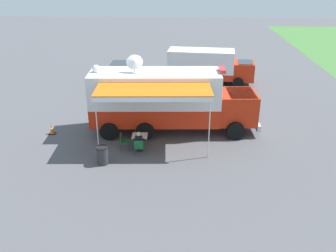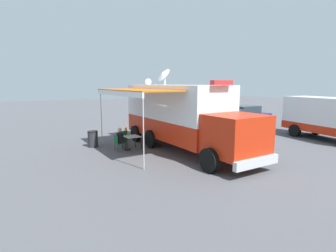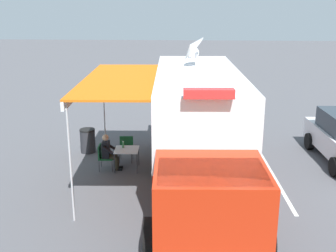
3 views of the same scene
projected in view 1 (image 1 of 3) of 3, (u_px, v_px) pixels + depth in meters
ground_plane at (156, 130)px, 21.83m from camera, size 100.00×100.00×0.00m
lot_stripe at (158, 114)px, 24.17m from camera, size 0.34×4.80×0.01m
command_truck at (168, 99)px, 21.02m from camera, size 5.21×9.59×4.53m
folding_table at (140, 136)px, 19.43m from camera, size 0.84×0.84×0.73m
water_bottle at (136, 135)px, 19.24m from camera, size 0.07×0.07×0.22m
folding_chair_at_table at (139, 146)px, 18.76m from camera, size 0.50×0.50×0.87m
folding_chair_beside_table at (123, 140)px, 19.39m from camera, size 0.50×0.50×0.87m
seated_responder at (139, 142)px, 18.88m from camera, size 0.67×0.57×1.25m
trash_bin at (102, 155)px, 17.99m from camera, size 0.57×0.57×0.91m
traffic_cone at (52, 129)px, 21.23m from camera, size 0.36×0.36×0.58m
support_truck at (207, 66)px, 29.82m from camera, size 2.88×6.98×2.70m
car_behind_truck at (135, 87)px, 26.46m from camera, size 2.19×4.29×1.76m
car_far_corner at (122, 74)px, 29.76m from camera, size 4.24×2.10×1.76m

